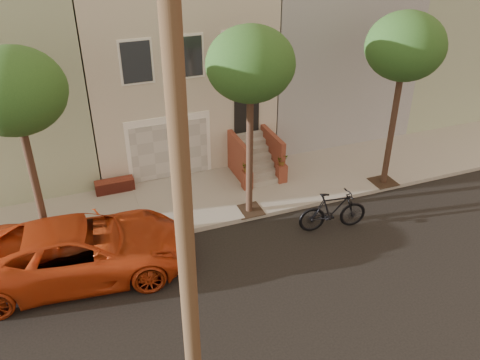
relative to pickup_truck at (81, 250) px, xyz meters
name	(u,v)px	position (x,y,z in m)	size (l,w,h in m)	color
ground	(268,294)	(4.64, -2.74, -0.86)	(90.00, 90.00, 0.00)	black
sidewalk	(209,197)	(4.64, 2.61, -0.78)	(40.00, 3.70, 0.15)	#9B978D
house_row	(163,58)	(4.64, 8.45, 2.79)	(33.10, 11.70, 7.00)	#B9AE9E
tree_left	(14,93)	(-0.86, 1.16, 4.40)	(2.70, 2.57, 6.30)	#2D2116
tree_mid	(251,65)	(5.64, 1.16, 4.40)	(2.70, 2.57, 6.30)	#2D2116
tree_right	(405,48)	(11.14, 1.16, 4.40)	(2.70, 2.57, 6.30)	#2D2116
pickup_truck	(81,250)	(0.00, 0.00, 0.00)	(2.84, 6.16, 1.71)	#BD3B15
motorcycle	(333,211)	(7.87, -0.60, -0.16)	(0.65, 2.31, 1.39)	black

